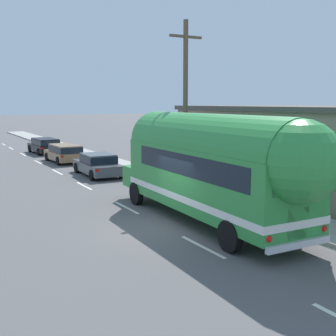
{
  "coord_description": "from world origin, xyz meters",
  "views": [
    {
      "loc": [
        -7.38,
        -13.27,
        4.52
      ],
      "look_at": [
        1.95,
        3.14,
        1.63
      ],
      "focal_mm": 45.77,
      "sensor_mm": 36.0,
      "label": 1
    }
  ],
  "objects_px": {
    "car_second": "(64,152)",
    "car_third": "(45,145)",
    "utility_pole": "(185,105)",
    "car_lead": "(98,164)",
    "painted_bus": "(215,164)"
  },
  "relations": [
    {
      "from": "utility_pole",
      "to": "car_second",
      "type": "height_order",
      "value": "utility_pole"
    },
    {
      "from": "utility_pole",
      "to": "car_third",
      "type": "relative_size",
      "value": 1.89
    },
    {
      "from": "car_second",
      "to": "car_third",
      "type": "distance_m",
      "value": 6.56
    },
    {
      "from": "utility_pole",
      "to": "car_third",
      "type": "height_order",
      "value": "utility_pole"
    },
    {
      "from": "car_second",
      "to": "painted_bus",
      "type": "bearing_deg",
      "value": -90.16
    },
    {
      "from": "car_second",
      "to": "utility_pole",
      "type": "bearing_deg",
      "value": -80.52
    },
    {
      "from": "car_lead",
      "to": "utility_pole",
      "type": "bearing_deg",
      "value": -72.5
    },
    {
      "from": "car_lead",
      "to": "car_third",
      "type": "bearing_deg",
      "value": 90.13
    },
    {
      "from": "car_lead",
      "to": "car_second",
      "type": "height_order",
      "value": "same"
    },
    {
      "from": "utility_pole",
      "to": "painted_bus",
      "type": "relative_size",
      "value": 0.73
    },
    {
      "from": "painted_bus",
      "to": "car_lead",
      "type": "xyz_separation_m",
      "value": [
        0.19,
        12.65,
        -1.56
      ]
    },
    {
      "from": "utility_pole",
      "to": "car_lead",
      "type": "relative_size",
      "value": 1.8
    },
    {
      "from": "car_third",
      "to": "utility_pole",
      "type": "bearing_deg",
      "value": -83.84
    },
    {
      "from": "utility_pole",
      "to": "car_second",
      "type": "distance_m",
      "value": 14.34
    },
    {
      "from": "car_second",
      "to": "car_third",
      "type": "xyz_separation_m",
      "value": [
        0.1,
        6.56,
        0.0
      ]
    }
  ]
}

